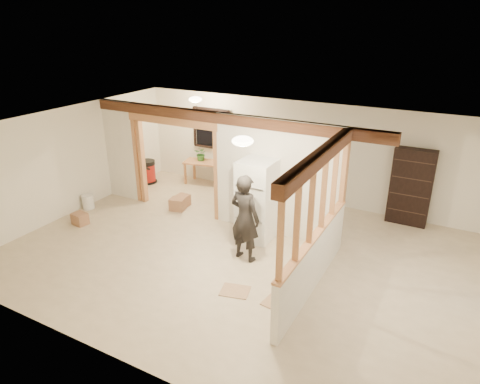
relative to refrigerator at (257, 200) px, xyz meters
The scene contains 28 objects.
floor 1.18m from the refrigerator, 86.14° to the right, with size 9.00×6.50×0.01m, color beige.
ceiling 1.83m from the refrigerator, 86.14° to the right, with size 9.00×6.50×0.01m, color white.
wall_back 2.48m from the refrigerator, 88.75° to the left, with size 9.00×0.01×2.50m, color silver.
wall_front 4.07m from the refrigerator, 89.24° to the right, with size 9.00×0.01×2.50m, color silver.
wall_left 4.53m from the refrigerator, 169.84° to the right, with size 0.01×6.50×2.50m, color silver.
partition_left_stub 4.04m from the refrigerator, behind, with size 0.90×0.12×2.50m, color white.
partition_center 0.62m from the refrigerator, 57.80° to the left, with size 2.80×0.12×2.50m, color white.
doorway_frame 2.39m from the refrigerator, behind, with size 2.46×0.14×2.20m, color #BB7E4E.
header_beam_back 1.84m from the refrigerator, 156.93° to the left, with size 7.00×0.18×0.22m, color #522E1C.
header_beam_right 2.55m from the refrigerator, 35.90° to the right, with size 0.18×3.30×0.22m, color #522E1C.
pony_wall 2.07m from the refrigerator, 35.90° to the right, with size 0.12×3.20×1.00m, color white.
stud_partition 2.19m from the refrigerator, 35.90° to the right, with size 0.14×3.20×1.32m, color #BB7E4E.
window_back 3.55m from the refrigerator, 137.02° to the left, with size 1.12×0.10×1.10m, color black.
ceiling_dome_main 2.11m from the refrigerator, 74.75° to the right, with size 0.36×0.36×0.16m, color #FFEABF.
ceiling_dome_util 3.30m from the refrigerator, 148.43° to the left, with size 0.32×0.32×0.14m, color #FFEABF.
hanging_bulb 2.49m from the refrigerator, 157.58° to the left, with size 0.07×0.07×0.07m, color #FFD88C.
refrigerator is the anchor object (origin of this frame).
woman 0.88m from the refrigerator, 78.34° to the right, with size 0.63×0.41×1.72m, color black.
work_table 3.41m from the refrigerator, 141.51° to the left, with size 1.08×0.54×0.68m, color #BB7E4E.
potted_plant 3.47m from the refrigerator, 142.22° to the left, with size 0.35×0.30×0.39m, color #2B5F29.
shop_vac 4.43m from the refrigerator, 160.43° to the left, with size 0.50×0.50×0.66m, color maroon.
bookshelf 3.50m from the refrigerator, 39.77° to the left, with size 0.87×0.29×1.74m, color black.
bucket 4.37m from the refrigerator, behind, with size 0.28×0.28×0.36m, color silver.
box_util_a 2.44m from the refrigerator, behind, with size 0.35×0.30×0.30m, color #976849.
box_util_b 2.52m from the refrigerator, 165.51° to the left, with size 0.30×0.30×0.28m, color #976849.
box_front 4.08m from the refrigerator, 160.69° to the right, with size 0.33×0.27×0.27m, color #976849.
floor_panel_near 2.43m from the refrigerator, 52.29° to the right, with size 0.57×0.57×0.02m, color tan.
floor_panel_far 2.16m from the refrigerator, 74.20° to the right, with size 0.48×0.39×0.02m, color tan.
Camera 1 is at (3.46, -6.47, 4.35)m, focal length 32.00 mm.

